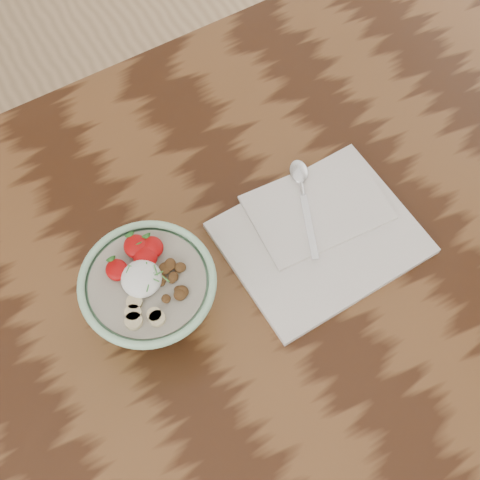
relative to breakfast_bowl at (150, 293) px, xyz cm
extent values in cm
cube|color=#351B0D|center=(-1.34, -1.34, -8.13)|extent=(160.00, 90.00, 4.00)
cylinder|color=#4C2D19|center=(70.66, 35.66, -45.63)|extent=(7.00, 7.00, 71.00)
cylinder|color=#A0D8AC|center=(-0.01, -0.07, -5.57)|extent=(7.88, 7.88, 1.13)
torus|color=#A0D8AC|center=(-0.01, -0.07, 3.62)|extent=(17.91, 17.91, 1.03)
cylinder|color=#A79E8A|center=(-0.01, -0.07, 3.06)|extent=(15.19, 15.19, 0.94)
ellipsoid|color=white|center=(-0.49, 0.28, 4.53)|extent=(5.22, 5.22, 2.87)
ellipsoid|color=#A50708|center=(1.33, 2.91, 4.40)|extent=(3.16, 3.48, 1.74)
cone|color=#286623|center=(1.33, 4.33, 4.70)|extent=(1.40, 1.03, 1.52)
ellipsoid|color=#A50708|center=(2.72, 3.72, 4.34)|extent=(2.95, 3.25, 1.62)
cone|color=#286623|center=(2.72, 5.05, 4.64)|extent=(1.40, 1.03, 1.52)
ellipsoid|color=#A50708|center=(-2.64, 3.10, 4.31)|extent=(2.86, 3.15, 1.57)
cone|color=#286623|center=(-2.64, 4.39, 4.61)|extent=(1.40, 1.03, 1.52)
ellipsoid|color=#A50708|center=(0.98, 4.81, 4.42)|extent=(3.24, 3.57, 1.78)
cone|color=#286623|center=(0.98, 6.27, 4.72)|extent=(1.40, 1.03, 1.52)
cylinder|color=#CAB685|center=(-1.26, -4.64, 3.93)|extent=(1.88, 1.88, 0.70)
cylinder|color=#CAB685|center=(-3.44, -3.10, 3.93)|extent=(2.14, 2.14, 0.70)
cylinder|color=#CAB685|center=(-2.65, -1.86, 3.93)|extent=(2.03, 2.03, 0.70)
cylinder|color=#CAB685|center=(-1.16, -5.27, 3.93)|extent=(2.06, 2.06, 0.70)
cylinder|color=#CAB685|center=(-3.84, -4.08, 3.93)|extent=(2.25, 2.25, 0.70)
ellipsoid|color=brown|center=(4.54, -0.58, 4.04)|extent=(2.01, 1.94, 0.94)
ellipsoid|color=brown|center=(3.18, -1.33, 4.04)|extent=(1.98, 1.96, 0.88)
ellipsoid|color=brown|center=(3.60, 0.40, 4.16)|extent=(2.35, 2.37, 1.25)
ellipsoid|color=brown|center=(3.18, -3.70, 4.10)|extent=(1.99, 2.08, 0.99)
ellipsoid|color=brown|center=(2.79, -3.93, 4.09)|extent=(1.86, 1.75, 1.26)
ellipsoid|color=brown|center=(1.89, -0.80, 3.94)|extent=(1.52, 1.55, 0.78)
ellipsoid|color=brown|center=(1.54, -1.20, 3.92)|extent=(1.51, 1.50, 0.66)
ellipsoid|color=brown|center=(2.81, 0.26, 4.11)|extent=(2.15, 2.18, 0.88)
ellipsoid|color=brown|center=(2.84, -1.54, 3.92)|extent=(1.42, 1.36, 0.57)
ellipsoid|color=brown|center=(2.99, -3.29, 4.02)|extent=(1.80, 1.83, 0.74)
ellipsoid|color=brown|center=(0.99, -3.48, 3.96)|extent=(1.38, 1.43, 0.87)
cylinder|color=#408739|center=(2.02, -1.73, 5.53)|extent=(0.57, 1.24, 0.22)
cylinder|color=#408739|center=(-0.85, 1.86, 5.53)|extent=(0.74, 1.00, 0.22)
cylinder|color=#408739|center=(1.52, -0.02, 5.53)|extent=(0.43, 1.53, 0.23)
cylinder|color=#408739|center=(-0.04, 0.05, 5.53)|extent=(1.39, 0.84, 0.23)
cylinder|color=#408739|center=(-1.20, 0.25, 5.53)|extent=(1.22, 1.03, 0.23)
cylinder|color=#408739|center=(0.76, 0.95, 5.53)|extent=(0.68, 1.32, 0.23)
cylinder|color=#408739|center=(0.51, 0.18, 5.53)|extent=(1.41, 1.18, 0.24)
cylinder|color=#408739|center=(-1.46, 1.85, 5.53)|extent=(0.96, 0.91, 0.22)
cylinder|color=#408739|center=(-1.35, 0.15, 5.53)|extent=(0.94, 1.32, 0.23)
cylinder|color=#408739|center=(0.76, -1.08, 5.53)|extent=(0.92, 1.26, 0.23)
cylinder|color=#408739|center=(-0.35, -1.57, 5.53)|extent=(1.04, 1.18, 0.23)
cylinder|color=#408739|center=(1.45, -0.60, 5.53)|extent=(1.52, 0.28, 0.23)
cylinder|color=#408739|center=(0.12, -0.49, 5.53)|extent=(0.86, 1.05, 0.22)
cube|color=white|center=(26.17, -2.48, -5.61)|extent=(27.81, 22.69, 1.05)
cube|color=white|center=(28.27, 1.72, -4.77)|extent=(20.96, 15.19, 0.63)
cube|color=silver|center=(25.28, -0.58, -4.29)|extent=(5.25, 10.34, 0.33)
cylinder|color=silver|center=(27.99, 5.67, -4.12)|extent=(1.73, 2.85, 0.66)
ellipsoid|color=silver|center=(29.07, 8.16, -4.01)|extent=(4.36, 5.11, 0.90)
camera|label=1|loc=(-7.15, -35.73, 81.88)|focal=50.00mm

